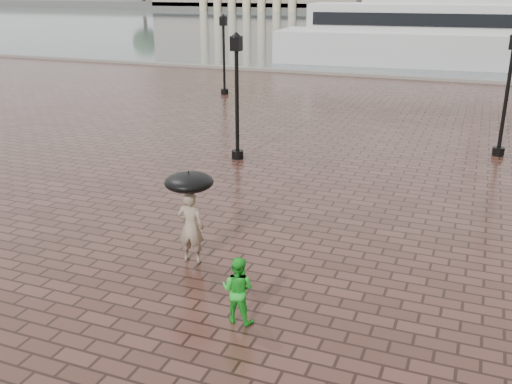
% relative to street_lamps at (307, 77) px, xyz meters
% --- Properties ---
extents(ground, '(300.00, 300.00, 0.00)m').
position_rel_street_lamps_xyz_m(ground, '(5.00, -15.33, -2.33)').
color(ground, '#3A211A').
rests_on(ground, ground).
extents(harbour_water, '(240.00, 240.00, 0.00)m').
position_rel_street_lamps_xyz_m(harbour_water, '(5.00, 76.67, -2.33)').
color(harbour_water, '#414B4F').
rests_on(harbour_water, ground).
extents(quay_edge, '(80.00, 0.60, 0.30)m').
position_rel_street_lamps_xyz_m(quay_edge, '(5.00, 16.67, -2.33)').
color(quay_edge, slate).
rests_on(quay_edge, ground).
extents(far_shore, '(300.00, 60.00, 2.00)m').
position_rel_street_lamps_xyz_m(far_shore, '(5.00, 144.67, -1.33)').
color(far_shore, '#4C4C47').
rests_on(far_shore, ground).
extents(street_lamps, '(15.44, 12.44, 4.40)m').
position_rel_street_lamps_xyz_m(street_lamps, '(0.00, 0.00, 0.00)').
color(street_lamps, black).
rests_on(street_lamps, ground).
extents(adult_pedestrian, '(0.67, 0.48, 1.71)m').
position_rel_street_lamps_xyz_m(adult_pedestrian, '(1.34, -13.43, -1.47)').
color(adult_pedestrian, gray).
rests_on(adult_pedestrian, ground).
extents(child_pedestrian, '(0.65, 0.51, 1.33)m').
position_rel_street_lamps_xyz_m(child_pedestrian, '(3.32, -15.35, -1.66)').
color(child_pedestrian, green).
rests_on(child_pedestrian, ground).
extents(ferry_near, '(27.05, 8.30, 8.74)m').
position_rel_street_lamps_xyz_m(ferry_near, '(3.93, 24.99, 0.30)').
color(ferry_near, silver).
rests_on(ferry_near, ground).
extents(umbrella, '(1.10, 1.10, 1.15)m').
position_rel_street_lamps_xyz_m(umbrella, '(1.34, -13.43, -0.39)').
color(umbrella, black).
rests_on(umbrella, ground).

